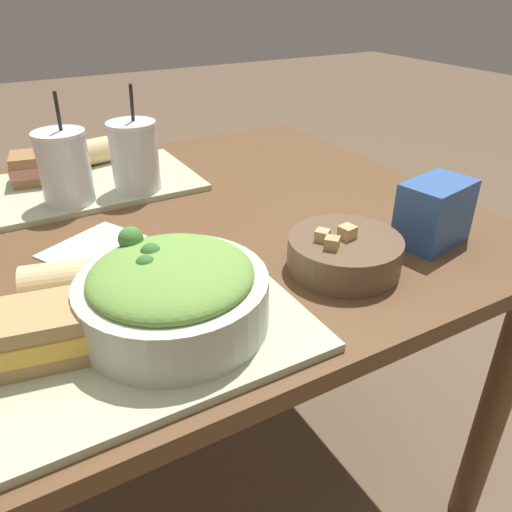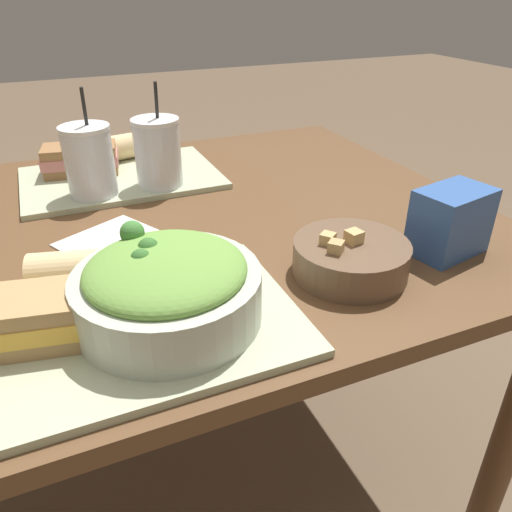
{
  "view_description": "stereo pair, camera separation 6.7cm",
  "coord_description": "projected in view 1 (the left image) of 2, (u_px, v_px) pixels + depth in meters",
  "views": [
    {
      "loc": [
        -0.16,
        -0.83,
        1.12
      ],
      "look_at": [
        0.15,
        -0.3,
        0.78
      ],
      "focal_mm": 35.0,
      "sensor_mm": 36.0,
      "label": 1
    },
    {
      "loc": [
        -0.1,
        -0.86,
        1.12
      ],
      "look_at": [
        0.15,
        -0.3,
        0.78
      ],
      "focal_mm": 35.0,
      "sensor_mm": 36.0,
      "label": 2
    }
  ],
  "objects": [
    {
      "name": "tray_near",
      "position": [
        140.0,
        336.0,
        0.64
      ],
      "size": [
        0.43,
        0.3,
        0.01
      ],
      "color": "#B2BC99",
      "rests_on": "dining_table"
    },
    {
      "name": "baguette_far",
      "position": [
        90.0,
        153.0,
        1.18
      ],
      "size": [
        0.12,
        0.08,
        0.06
      ],
      "rotation": [
        0.0,
        0.0,
        1.77
      ],
      "color": "#DBBC84",
      "rests_on": "tray_far"
    },
    {
      "name": "ground_plane",
      "position": [
        146.0,
        489.0,
        1.25
      ],
      "size": [
        12.0,
        12.0,
        0.0
      ],
      "primitive_type": "plane",
      "color": "brown"
    },
    {
      "name": "drink_cup_dark",
      "position": [
        65.0,
        170.0,
        0.97
      ],
      "size": [
        0.1,
        0.1,
        0.22
      ],
      "color": "silver",
      "rests_on": "tray_far"
    },
    {
      "name": "napkin_folded",
      "position": [
        92.0,
        246.0,
        0.86
      ],
      "size": [
        0.19,
        0.17,
        0.0
      ],
      "color": "white",
      "rests_on": "dining_table"
    },
    {
      "name": "drink_cup_red",
      "position": [
        135.0,
        158.0,
        1.03
      ],
      "size": [
        0.1,
        0.1,
        0.22
      ],
      "color": "silver",
      "rests_on": "tray_far"
    },
    {
      "name": "chip_bag",
      "position": [
        434.0,
        213.0,
        0.85
      ],
      "size": [
        0.14,
        0.1,
        0.11
      ],
      "rotation": [
        0.0,
        0.0,
        0.2
      ],
      "color": "#335BA3",
      "rests_on": "dining_table"
    },
    {
      "name": "dining_table",
      "position": [
        110.0,
        276.0,
        0.94
      ],
      "size": [
        1.4,
        0.97,
        0.71
      ],
      "color": "brown",
      "rests_on": "ground_plane"
    },
    {
      "name": "soup_bowl",
      "position": [
        344.0,
        252.0,
        0.79
      ],
      "size": [
        0.18,
        0.18,
        0.07
      ],
      "color": "brown",
      "rests_on": "dining_table"
    },
    {
      "name": "tray_far",
      "position": [
        95.0,
        184.0,
        1.11
      ],
      "size": [
        0.43,
        0.3,
        0.01
      ],
      "color": "#B2BC99",
      "rests_on": "dining_table"
    },
    {
      "name": "sandwich_far",
      "position": [
        51.0,
        166.0,
        1.09
      ],
      "size": [
        0.18,
        0.11,
        0.06
      ],
      "rotation": [
        0.0,
        0.0,
        -0.17
      ],
      "color": "olive",
      "rests_on": "tray_far"
    },
    {
      "name": "baguette_near",
      "position": [
        79.0,
        281.0,
        0.69
      ],
      "size": [
        0.15,
        0.09,
        0.06
      ],
      "rotation": [
        0.0,
        0.0,
        1.32
      ],
      "color": "#DBBC84",
      "rests_on": "tray_near"
    },
    {
      "name": "salad_bowl",
      "position": [
        172.0,
        292.0,
        0.63
      ],
      "size": [
        0.24,
        0.24,
        0.11
      ],
      "color": "beige",
      "rests_on": "tray_near"
    },
    {
      "name": "sandwich_near",
      "position": [
        18.0,
        336.0,
        0.58
      ],
      "size": [
        0.17,
        0.12,
        0.06
      ],
      "rotation": [
        0.0,
        0.0,
        -0.19
      ],
      "color": "tan",
      "rests_on": "tray_near"
    }
  ]
}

